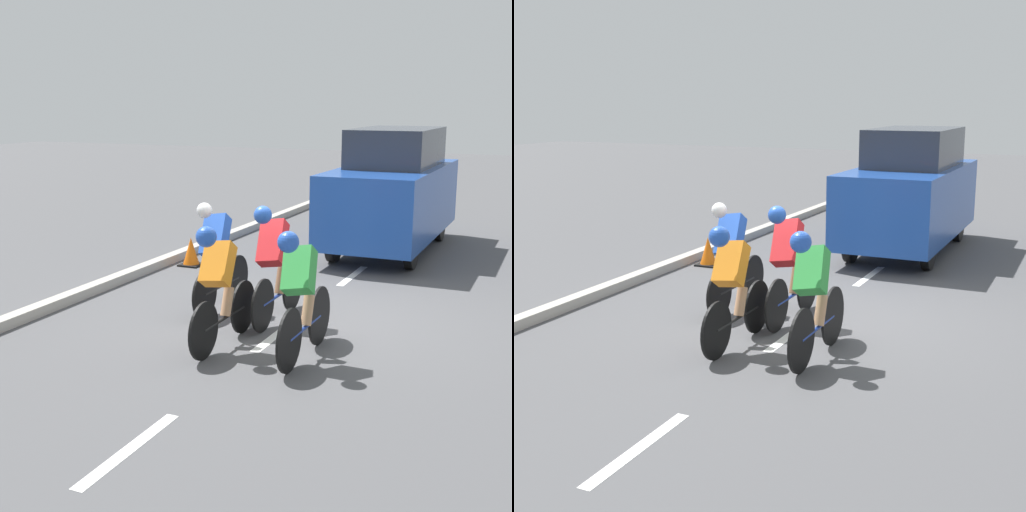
% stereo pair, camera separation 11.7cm
% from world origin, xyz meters
% --- Properties ---
extents(ground_plane, '(60.00, 60.00, 0.00)m').
position_xyz_m(ground_plane, '(0.00, 0.00, 0.00)').
color(ground_plane, '#4C4C4F').
extents(lane_stripe_near, '(0.12, 1.40, 0.01)m').
position_xyz_m(lane_stripe_near, '(0.00, 3.92, 0.00)').
color(lane_stripe_near, white).
rests_on(lane_stripe_near, ground).
extents(lane_stripe_mid, '(0.12, 1.40, 0.01)m').
position_xyz_m(lane_stripe_mid, '(0.00, 0.72, 0.00)').
color(lane_stripe_mid, white).
rests_on(lane_stripe_mid, ground).
extents(lane_stripe_far, '(0.12, 1.40, 0.01)m').
position_xyz_m(lane_stripe_far, '(0.00, -2.48, 0.00)').
color(lane_stripe_far, white).
rests_on(lane_stripe_far, ground).
extents(curb, '(0.20, 22.80, 0.14)m').
position_xyz_m(curb, '(3.20, 0.72, 0.07)').
color(curb, '#A8A399').
rests_on(curb, ground).
extents(cyclist_red, '(0.40, 1.67, 1.53)m').
position_xyz_m(cyclist_red, '(0.24, 0.28, 0.81)').
color(cyclist_red, black).
rests_on(cyclist_red, ground).
extents(cyclist_green, '(0.40, 1.65, 1.47)m').
position_xyz_m(cyclist_green, '(-0.55, 1.42, 0.77)').
color(cyclist_green, black).
rests_on(cyclist_green, ground).
extents(cyclist_orange, '(0.37, 1.67, 1.45)m').
position_xyz_m(cyclist_orange, '(0.43, 1.43, 0.77)').
color(cyclist_orange, black).
rests_on(cyclist_orange, ground).
extents(cyclist_blue, '(0.40, 1.64, 1.50)m').
position_xyz_m(cyclist_blue, '(1.14, 0.09, 0.78)').
color(cyclist_blue, black).
rests_on(cyclist_blue, ground).
extents(support_car, '(1.70, 4.34, 2.28)m').
position_xyz_m(support_car, '(-0.08, -4.72, 1.13)').
color(support_car, black).
rests_on(support_car, ground).
extents(traffic_cone, '(0.36, 0.36, 0.49)m').
position_xyz_m(traffic_cone, '(2.75, -2.06, 0.24)').
color(traffic_cone, black).
rests_on(traffic_cone, ground).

